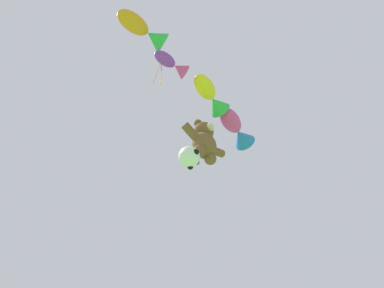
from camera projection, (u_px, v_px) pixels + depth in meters
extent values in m
ellipsoid|color=brown|center=(204.00, 145.00, 10.25)|extent=(1.06, 0.90, 1.29)
sphere|color=brown|center=(203.00, 132.00, 11.02)|extent=(0.89, 0.89, 0.89)
sphere|color=beige|center=(210.00, 127.00, 10.80)|extent=(0.37, 0.37, 0.37)
sphere|color=brown|center=(198.00, 123.00, 11.16)|extent=(0.36, 0.36, 0.36)
cylinder|color=brown|center=(190.00, 131.00, 10.12)|extent=(0.76, 0.34, 0.60)
sphere|color=brown|center=(199.00, 151.00, 9.64)|extent=(0.48, 0.48, 0.48)
sphere|color=brown|center=(208.00, 132.00, 11.42)|extent=(0.36, 0.36, 0.36)
cylinder|color=brown|center=(217.00, 152.00, 10.74)|extent=(0.76, 0.34, 0.60)
sphere|color=brown|center=(210.00, 159.00, 9.88)|extent=(0.48, 0.48, 0.48)
sphere|color=white|center=(189.00, 157.00, 8.93)|extent=(0.76, 0.76, 0.76)
sphere|color=black|center=(196.00, 162.00, 9.08)|extent=(0.21, 0.21, 0.21)
sphere|color=black|center=(183.00, 155.00, 9.21)|extent=(0.21, 0.21, 0.21)
sphere|color=black|center=(196.00, 152.00, 8.74)|extent=(0.21, 0.21, 0.21)
sphere|color=black|center=(190.00, 167.00, 8.83)|extent=(0.21, 0.21, 0.21)
ellipsoid|color=#E53F9E|center=(230.00, 121.00, 11.85)|extent=(1.61, 1.15, 0.70)
cone|color=blue|center=(242.00, 137.00, 12.41)|extent=(1.02, 1.19, 1.03)
sphere|color=black|center=(225.00, 111.00, 11.76)|extent=(0.18, 0.18, 0.18)
ellipsoid|color=yellow|center=(205.00, 87.00, 10.96)|extent=(1.43, 1.04, 0.64)
cone|color=green|center=(217.00, 105.00, 11.45)|extent=(0.91, 1.09, 0.95)
sphere|color=black|center=(200.00, 78.00, 10.89)|extent=(0.17, 0.17, 0.17)
ellipsoid|color=purple|center=(165.00, 59.00, 10.14)|extent=(0.98, 0.64, 0.44)
cone|color=#E53F9E|center=(180.00, 69.00, 10.39)|extent=(0.59, 0.70, 0.64)
sphere|color=black|center=(159.00, 54.00, 10.14)|extent=(0.11, 0.11, 0.11)
ellipsoid|color=orange|center=(133.00, 23.00, 9.90)|extent=(1.38, 0.88, 0.61)
cone|color=green|center=(155.00, 38.00, 10.24)|extent=(0.83, 0.98, 0.90)
sphere|color=black|center=(124.00, 15.00, 9.88)|extent=(0.16, 0.16, 0.16)
cube|color=#E53F9E|center=(161.00, 65.00, 12.53)|extent=(0.59, 0.68, 0.88)
cylinder|color=orange|center=(157.00, 73.00, 11.55)|extent=(0.03, 0.23, 1.78)
cylinder|color=orange|center=(161.00, 77.00, 11.50)|extent=(0.03, 0.21, 2.06)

